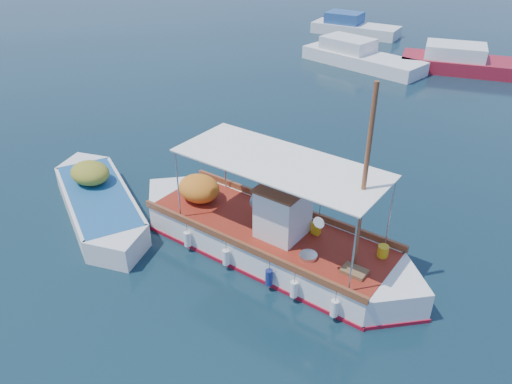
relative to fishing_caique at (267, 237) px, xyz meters
The scene contains 6 objects.
ground 0.78m from the fishing_caique, 17.76° to the left, with size 160.00×160.00×0.00m, color black.
fishing_caique is the anchor object (origin of this frame).
dinghy 6.04m from the fishing_caique, 162.16° to the right, with size 6.49×3.89×1.73m.
bg_boat_nw 20.37m from the fishing_caique, 111.03° to the left, with size 8.11×3.23×1.80m.
bg_boat_n 22.12m from the fishing_caique, 93.43° to the left, with size 9.13×5.52×1.80m.
bg_boat_far_w 28.69m from the fishing_caique, 114.22° to the left, with size 6.89×3.25×1.80m.
Camera 1 is at (6.81, -9.82, 9.28)m, focal length 35.00 mm.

